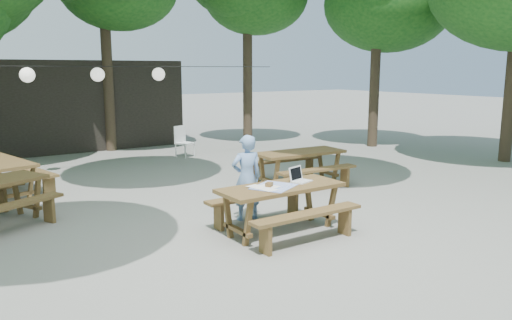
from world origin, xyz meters
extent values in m
plane|color=slate|center=(0.00, 0.00, 0.00)|extent=(80.00, 80.00, 0.00)
cube|color=black|center=(0.50, 10.50, 1.40)|extent=(6.00, 3.00, 2.80)
cube|color=#4C371B|center=(0.63, -0.45, 0.72)|extent=(2.00, 0.80, 0.06)
cube|color=#4C371B|center=(0.63, -1.10, 0.45)|extent=(1.90, 0.28, 0.05)
cube|color=#4C371B|center=(0.63, 0.20, 0.45)|extent=(1.90, 0.28, 0.05)
cube|color=#4C371B|center=(0.63, -0.45, 0.34)|extent=(1.70, 0.70, 0.69)
cube|color=#4C371B|center=(-2.96, 1.80, 0.45)|extent=(1.83, 1.08, 0.05)
cube|color=#4C371B|center=(2.95, 1.96, 0.72)|extent=(2.04, 0.92, 0.06)
cube|color=#4C371B|center=(2.91, 1.31, 0.45)|extent=(1.91, 0.39, 0.05)
cube|color=#4C371B|center=(2.99, 2.61, 0.45)|extent=(1.91, 0.39, 0.05)
cube|color=#4C371B|center=(2.95, 1.96, 0.34)|extent=(1.74, 0.80, 0.69)
cube|color=#4C371B|center=(-2.09, 4.61, 0.45)|extent=(0.70, 1.91, 0.05)
cube|color=#4C371B|center=(-2.72, 4.46, 0.34)|extent=(1.06, 1.81, 0.69)
imported|color=#759CD6|center=(0.55, 0.42, 0.73)|extent=(0.59, 0.45, 1.46)
cube|color=white|center=(2.41, 6.62, 0.40)|extent=(0.57, 0.57, 0.04)
cube|color=white|center=(2.34, 6.81, 0.66)|extent=(0.43, 0.19, 0.48)
cube|color=white|center=(2.41, 6.62, 0.19)|extent=(0.54, 0.54, 0.38)
cube|color=white|center=(1.06, -0.42, 0.76)|extent=(0.38, 0.32, 0.02)
cube|color=white|center=(1.02, -0.31, 0.88)|extent=(0.33, 0.16, 0.23)
cube|color=black|center=(1.03, -0.32, 0.88)|extent=(0.28, 0.13, 0.19)
cube|color=blue|center=(0.49, -0.45, 0.75)|extent=(0.83, 0.79, 0.01)
cube|color=white|center=(0.31, -0.53, 0.76)|extent=(0.24, 0.32, 0.00)
cube|color=white|center=(0.43, -0.41, 0.76)|extent=(0.28, 0.34, 0.00)
cube|color=white|center=(0.25, -0.34, 0.76)|extent=(0.26, 0.33, 0.00)
cube|color=brown|center=(0.42, -0.43, 0.80)|extent=(0.16, 0.15, 0.06)
cylinder|color=black|center=(0.50, 6.00, 2.60)|extent=(9.00, 0.02, 0.02)
sphere|color=white|center=(-1.80, 6.00, 2.40)|extent=(0.34, 0.34, 0.34)
sphere|color=white|center=(-0.20, 6.00, 2.40)|extent=(0.34, 0.34, 0.34)
sphere|color=white|center=(1.40, 6.00, 2.40)|extent=(0.34, 0.34, 0.34)
cylinder|color=#2D2319|center=(1.00, 9.00, 2.41)|extent=(0.32, 0.32, 4.82)
cylinder|color=#2D2319|center=(5.50, 8.00, 2.52)|extent=(0.32, 0.32, 5.05)
cylinder|color=#2D2319|center=(8.50, 5.00, 2.35)|extent=(0.32, 0.32, 4.71)
cylinder|color=#2D2319|center=(9.50, 1.00, 2.34)|extent=(0.32, 0.32, 4.68)
camera|label=1|loc=(-3.91, -6.49, 2.54)|focal=35.00mm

